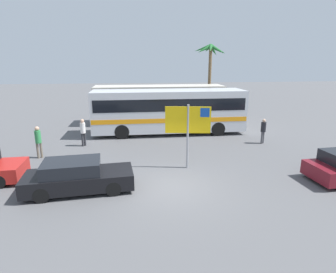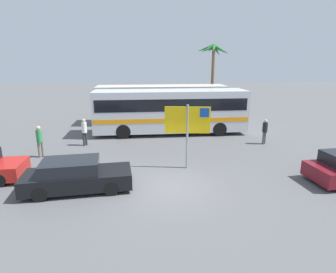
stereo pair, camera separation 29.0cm
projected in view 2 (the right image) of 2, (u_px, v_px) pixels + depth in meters
name	position (u px, v px, depth m)	size (l,w,h in m)	color
ground	(168.00, 188.00, 11.91)	(120.00, 120.00, 0.00)	#565659
bus_front_coach	(170.00, 109.00, 20.50)	(10.95, 2.66, 3.17)	silver
bus_rear_coach	(162.00, 102.00, 24.27)	(10.95, 2.66, 3.17)	silver
ferry_sign	(188.00, 123.00, 13.53)	(2.18, 0.38, 3.20)	gray
car_black	(76.00, 176.00, 11.52)	(4.45, 2.05, 1.32)	black
pedestrian_by_bus	(39.00, 139.00, 15.45)	(0.32, 0.32, 1.79)	#706656
pedestrian_crossing_lot	(265.00, 130.00, 17.97)	(0.32, 0.32, 1.62)	#4C4C51
pedestrian_near_sign	(84.00, 130.00, 17.63)	(0.32, 0.32, 1.73)	#2D2D33
palm_tree_seaside	(213.00, 57.00, 28.21)	(3.32, 3.36, 6.87)	brown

